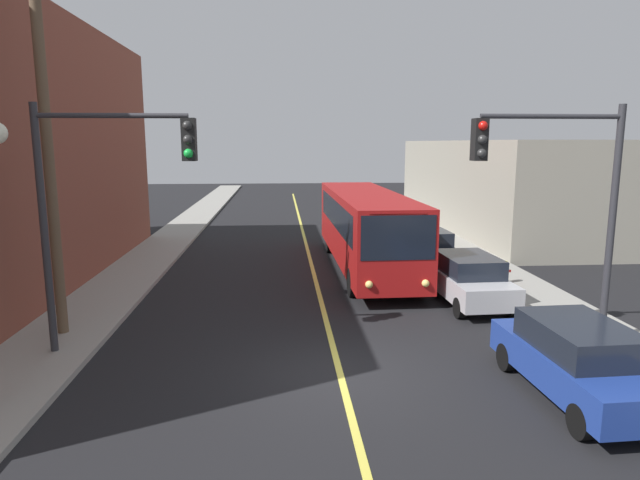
{
  "coord_description": "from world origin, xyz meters",
  "views": [
    {
      "loc": [
        -1.32,
        -11.74,
        5.23
      ],
      "look_at": [
        0.0,
        6.35,
        2.0
      ],
      "focal_mm": 30.75,
      "sensor_mm": 36.0,
      "label": 1
    }
  ],
  "objects_px": {
    "city_bus": "(365,226)",
    "traffic_signal_left_corner": "(107,182)",
    "parked_car_blue": "(578,359)",
    "fire_hydrant": "(505,271)",
    "traffic_signal_right_corner": "(556,181)",
    "parked_car_silver": "(468,278)",
    "utility_pole_near": "(45,120)",
    "parked_car_black": "(426,248)"
  },
  "relations": [
    {
      "from": "city_bus",
      "to": "traffic_signal_left_corner",
      "type": "distance_m",
      "value": 12.03
    },
    {
      "from": "parked_car_blue",
      "to": "fire_hydrant",
      "type": "distance_m",
      "value": 9.0
    },
    {
      "from": "city_bus",
      "to": "parked_car_blue",
      "type": "relative_size",
      "value": 2.73
    },
    {
      "from": "traffic_signal_left_corner",
      "to": "traffic_signal_right_corner",
      "type": "relative_size",
      "value": 1.0
    },
    {
      "from": "parked_car_silver",
      "to": "utility_pole_near",
      "type": "bearing_deg",
      "value": -168.98
    },
    {
      "from": "traffic_signal_right_corner",
      "to": "fire_hydrant",
      "type": "bearing_deg",
      "value": 76.52
    },
    {
      "from": "parked_car_blue",
      "to": "parked_car_black",
      "type": "relative_size",
      "value": 1.0
    },
    {
      "from": "utility_pole_near",
      "to": "traffic_signal_left_corner",
      "type": "bearing_deg",
      "value": -36.85
    },
    {
      "from": "traffic_signal_right_corner",
      "to": "fire_hydrant",
      "type": "relative_size",
      "value": 7.14
    },
    {
      "from": "utility_pole_near",
      "to": "traffic_signal_left_corner",
      "type": "height_order",
      "value": "utility_pole_near"
    },
    {
      "from": "parked_car_black",
      "to": "fire_hydrant",
      "type": "xyz_separation_m",
      "value": [
        2.03,
        -3.46,
        -0.26
      ]
    },
    {
      "from": "parked_car_black",
      "to": "traffic_signal_left_corner",
      "type": "xyz_separation_m",
      "value": [
        -10.24,
        -9.1,
        3.46
      ]
    },
    {
      "from": "traffic_signal_left_corner",
      "to": "traffic_signal_right_corner",
      "type": "height_order",
      "value": "same"
    },
    {
      "from": "parked_car_black",
      "to": "traffic_signal_left_corner",
      "type": "height_order",
      "value": "traffic_signal_left_corner"
    },
    {
      "from": "parked_car_blue",
      "to": "utility_pole_near",
      "type": "relative_size",
      "value": 0.43
    },
    {
      "from": "parked_car_blue",
      "to": "city_bus",
      "type": "bearing_deg",
      "value": 101.84
    },
    {
      "from": "city_bus",
      "to": "traffic_signal_right_corner",
      "type": "height_order",
      "value": "traffic_signal_right_corner"
    },
    {
      "from": "parked_car_black",
      "to": "fire_hydrant",
      "type": "relative_size",
      "value": 5.29
    },
    {
      "from": "city_bus",
      "to": "utility_pole_near",
      "type": "height_order",
      "value": "utility_pole_near"
    },
    {
      "from": "parked_car_silver",
      "to": "traffic_signal_left_corner",
      "type": "xyz_separation_m",
      "value": [
        -10.2,
        -3.73,
        3.46
      ]
    },
    {
      "from": "parked_car_silver",
      "to": "parked_car_black",
      "type": "xyz_separation_m",
      "value": [
        0.04,
        5.37,
        0.0
      ]
    },
    {
      "from": "parked_car_silver",
      "to": "city_bus",
      "type": "bearing_deg",
      "value": 116.19
    },
    {
      "from": "parked_car_silver",
      "to": "utility_pole_near",
      "type": "height_order",
      "value": "utility_pole_near"
    },
    {
      "from": "parked_car_black",
      "to": "city_bus",
      "type": "bearing_deg",
      "value": -177.43
    },
    {
      "from": "fire_hydrant",
      "to": "parked_car_black",
      "type": "bearing_deg",
      "value": 120.36
    },
    {
      "from": "utility_pole_near",
      "to": "fire_hydrant",
      "type": "relative_size",
      "value": 12.22
    },
    {
      "from": "utility_pole_near",
      "to": "fire_hydrant",
      "type": "distance_m",
      "value": 15.63
    },
    {
      "from": "city_bus",
      "to": "parked_car_black",
      "type": "relative_size",
      "value": 2.74
    },
    {
      "from": "city_bus",
      "to": "traffic_signal_left_corner",
      "type": "xyz_separation_m",
      "value": [
        -7.61,
        -8.98,
        2.49
      ]
    },
    {
      "from": "parked_car_blue",
      "to": "parked_car_silver",
      "type": "xyz_separation_m",
      "value": [
        0.05,
        6.83,
        0.0
      ]
    },
    {
      "from": "parked_car_black",
      "to": "fire_hydrant",
      "type": "distance_m",
      "value": 4.02
    },
    {
      "from": "traffic_signal_right_corner",
      "to": "fire_hydrant",
      "type": "distance_m",
      "value": 7.21
    },
    {
      "from": "utility_pole_near",
      "to": "traffic_signal_right_corner",
      "type": "xyz_separation_m",
      "value": [
        12.67,
        -1.74,
        -1.49
      ]
    },
    {
      "from": "city_bus",
      "to": "fire_hydrant",
      "type": "xyz_separation_m",
      "value": [
        4.65,
        -3.34,
        -1.23
      ]
    },
    {
      "from": "parked_car_blue",
      "to": "parked_car_black",
      "type": "bearing_deg",
      "value": 89.57
    },
    {
      "from": "parked_car_blue",
      "to": "traffic_signal_right_corner",
      "type": "bearing_deg",
      "value": 76.14
    },
    {
      "from": "city_bus",
      "to": "parked_car_blue",
      "type": "xyz_separation_m",
      "value": [
        2.53,
        -12.09,
        -0.98
      ]
    },
    {
      "from": "city_bus",
      "to": "fire_hydrant",
      "type": "relative_size",
      "value": 14.51
    },
    {
      "from": "city_bus",
      "to": "traffic_signal_right_corner",
      "type": "distance_m",
      "value": 10.19
    },
    {
      "from": "fire_hydrant",
      "to": "parked_car_blue",
      "type": "bearing_deg",
      "value": -103.6
    },
    {
      "from": "city_bus",
      "to": "parked_car_silver",
      "type": "bearing_deg",
      "value": -63.81
    },
    {
      "from": "utility_pole_near",
      "to": "fire_hydrant",
      "type": "height_order",
      "value": "utility_pole_near"
    }
  ]
}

